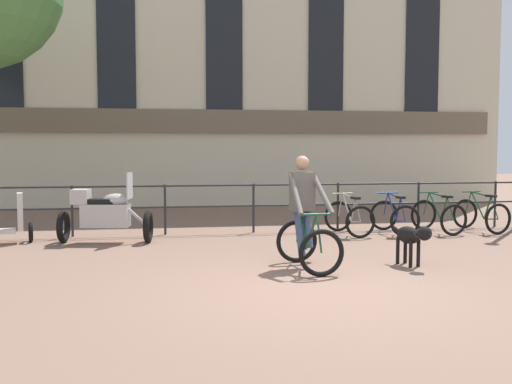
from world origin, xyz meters
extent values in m
plane|color=#7A5B4C|center=(0.00, 0.00, 0.00)|extent=(60.00, 60.00, 0.00)
cylinder|color=#232326|center=(-3.75, 5.20, 0.53)|extent=(0.05, 0.05, 1.05)
cylinder|color=#232326|center=(-1.88, 5.20, 0.53)|extent=(0.05, 0.05, 1.05)
cylinder|color=#232326|center=(0.00, 5.20, 0.53)|extent=(0.05, 0.05, 1.05)
cylinder|color=#232326|center=(1.88, 5.20, 0.53)|extent=(0.05, 0.05, 1.05)
cylinder|color=#232326|center=(3.75, 5.20, 0.53)|extent=(0.05, 0.05, 1.05)
cylinder|color=#232326|center=(5.62, 5.20, 0.53)|extent=(0.05, 0.05, 1.05)
cylinder|color=#232326|center=(0.00, 5.20, 1.02)|extent=(15.00, 0.04, 0.04)
cylinder|color=#232326|center=(0.00, 5.20, 0.58)|extent=(15.00, 0.04, 0.04)
cube|color=beige|center=(0.00, 11.00, 4.90)|extent=(18.00, 0.60, 9.80)
cube|color=brown|center=(0.00, 10.64, 2.60)|extent=(17.10, 0.12, 0.70)
cube|color=black|center=(-6.30, 10.67, 5.39)|extent=(1.10, 0.06, 5.49)
cube|color=black|center=(-3.15, 10.67, 5.39)|extent=(1.10, 0.06, 5.49)
cube|color=black|center=(0.00, 10.67, 5.39)|extent=(1.10, 0.06, 5.49)
cube|color=black|center=(3.15, 10.67, 5.39)|extent=(1.10, 0.06, 5.49)
cube|color=black|center=(6.30, 10.67, 5.39)|extent=(1.10, 0.06, 5.49)
torus|color=black|center=(0.24, 0.70, 0.34)|extent=(0.68, 0.13, 0.68)
torus|color=black|center=(0.14, 1.80, 0.34)|extent=(0.68, 0.13, 0.68)
cylinder|color=#194C2D|center=(0.20, 1.13, 0.58)|extent=(0.08, 0.49, 0.60)
cylinder|color=#194C2D|center=(0.17, 1.46, 0.54)|extent=(0.06, 0.23, 0.52)
cylinder|color=#194C2D|center=(0.19, 1.23, 0.83)|extent=(0.09, 0.66, 0.10)
cylinder|color=#194C2D|center=(0.16, 1.58, 0.31)|extent=(0.07, 0.44, 0.08)
cylinder|color=#194C2D|center=(0.16, 1.68, 0.57)|extent=(0.05, 0.27, 0.47)
cylinder|color=#194C2D|center=(0.23, 0.80, 0.60)|extent=(0.05, 0.23, 0.54)
cylinder|color=#194C2D|center=(0.22, 0.90, 0.87)|extent=(0.48, 0.07, 0.03)
cube|color=black|center=(0.17, 1.55, 0.82)|extent=(0.14, 0.25, 0.05)
cube|color=#56514C|center=(0.17, 1.55, 1.15)|extent=(0.38, 0.25, 0.60)
sphere|color=#A87A5B|center=(0.17, 1.55, 1.59)|extent=(0.22, 0.22, 0.22)
cylinder|color=#56514C|center=(-0.01, 1.21, 1.14)|extent=(0.08, 0.71, 0.60)
cylinder|color=#56514C|center=(0.40, 1.24, 1.14)|extent=(0.21, 0.72, 0.60)
cylinder|color=#384766|center=(0.10, 1.45, 0.52)|extent=(0.17, 0.32, 0.69)
cylinder|color=#384766|center=(0.24, 1.46, 0.58)|extent=(0.11, 0.30, 0.58)
ellipsoid|color=black|center=(1.79, 1.28, 0.47)|extent=(0.35, 0.53, 0.27)
cylinder|color=black|center=(1.84, 1.09, 0.49)|extent=(0.18, 0.18, 0.15)
sphere|color=black|center=(1.89, 0.92, 0.55)|extent=(0.22, 0.22, 0.22)
cone|color=black|center=(1.92, 0.83, 0.53)|extent=(0.15, 0.16, 0.12)
cylinder|color=black|center=(1.71, 1.56, 0.53)|extent=(0.09, 0.17, 0.10)
cylinder|color=black|center=(1.76, 1.11, 0.21)|extent=(0.06, 0.06, 0.42)
cylinder|color=black|center=(1.90, 1.15, 0.21)|extent=(0.06, 0.06, 0.42)
cylinder|color=black|center=(1.68, 1.41, 0.21)|extent=(0.06, 0.06, 0.42)
cylinder|color=black|center=(1.82, 1.45, 0.21)|extent=(0.06, 0.06, 0.42)
torus|color=black|center=(-2.21, 4.16, 0.31)|extent=(0.21, 0.63, 0.62)
torus|color=black|center=(-3.81, 4.41, 0.31)|extent=(0.21, 0.63, 0.62)
cube|color=#B7B2AD|center=(-3.01, 4.28, 0.53)|extent=(0.94, 0.53, 0.44)
ellipsoid|color=#B7B2AD|center=(-2.81, 4.25, 0.83)|extent=(0.52, 0.39, 0.24)
cube|color=black|center=(-3.12, 4.30, 0.80)|extent=(0.60, 0.38, 0.10)
cylinder|color=#B2B2B7|center=(-2.41, 4.19, 0.49)|extent=(0.45, 0.13, 0.41)
cube|color=silver|center=(-2.55, 4.21, 1.10)|extent=(0.10, 0.44, 0.50)
cube|color=#B7B2AD|center=(-3.47, 4.35, 0.89)|extent=(0.37, 0.40, 0.28)
torus|color=black|center=(1.85, 5.07, 0.33)|extent=(0.66, 0.14, 0.66)
torus|color=black|center=(1.98, 4.03, 0.33)|extent=(0.66, 0.14, 0.66)
cylinder|color=#9E998E|center=(1.90, 4.66, 0.56)|extent=(0.09, 0.47, 0.58)
cylinder|color=#9E998E|center=(1.94, 4.35, 0.53)|extent=(0.06, 0.22, 0.51)
cylinder|color=#9E998E|center=(1.91, 4.57, 0.81)|extent=(0.11, 0.63, 0.10)
cylinder|color=#9E998E|center=(1.96, 4.24, 0.31)|extent=(0.08, 0.42, 0.07)
cylinder|color=#9E998E|center=(1.97, 4.14, 0.55)|extent=(0.05, 0.25, 0.46)
cylinder|color=#9E998E|center=(1.86, 4.98, 0.59)|extent=(0.05, 0.21, 0.52)
cylinder|color=#9E998E|center=(1.87, 4.88, 0.84)|extent=(0.48, 0.09, 0.03)
cube|color=black|center=(1.96, 4.26, 0.80)|extent=(0.15, 0.25, 0.05)
torus|color=black|center=(2.89, 5.07, 0.33)|extent=(0.66, 0.09, 0.66)
torus|color=black|center=(2.93, 4.03, 0.33)|extent=(0.66, 0.09, 0.66)
cylinder|color=navy|center=(2.91, 4.67, 0.56)|extent=(0.05, 0.47, 0.58)
cylinder|color=navy|center=(2.92, 4.35, 0.53)|extent=(0.04, 0.22, 0.51)
cylinder|color=navy|center=(2.91, 4.57, 0.81)|extent=(0.06, 0.63, 0.10)
cylinder|color=navy|center=(2.93, 4.24, 0.31)|extent=(0.04, 0.42, 0.07)
cylinder|color=navy|center=(2.93, 4.14, 0.55)|extent=(0.03, 0.25, 0.46)
cylinder|color=navy|center=(2.90, 4.98, 0.59)|extent=(0.03, 0.21, 0.52)
cylinder|color=navy|center=(2.90, 4.89, 0.84)|extent=(0.48, 0.05, 0.03)
cube|color=black|center=(2.92, 4.26, 0.80)|extent=(0.13, 0.24, 0.05)
torus|color=black|center=(3.82, 5.07, 0.33)|extent=(0.66, 0.17, 0.66)
torus|color=black|center=(4.00, 4.03, 0.33)|extent=(0.66, 0.17, 0.66)
cylinder|color=#194C2D|center=(3.89, 4.66, 0.56)|extent=(0.11, 0.46, 0.58)
cylinder|color=#194C2D|center=(3.94, 4.35, 0.53)|extent=(0.07, 0.22, 0.51)
cylinder|color=#194C2D|center=(3.90, 4.57, 0.81)|extent=(0.14, 0.63, 0.10)
cylinder|color=#194C2D|center=(3.96, 4.24, 0.31)|extent=(0.10, 0.42, 0.07)
cylinder|color=#194C2D|center=(3.98, 4.15, 0.55)|extent=(0.06, 0.25, 0.46)
cylinder|color=#194C2D|center=(3.84, 4.97, 0.59)|extent=(0.06, 0.21, 0.52)
cylinder|color=#194C2D|center=(3.85, 4.88, 0.84)|extent=(0.48, 0.11, 0.03)
cube|color=black|center=(3.96, 4.26, 0.80)|extent=(0.16, 0.26, 0.05)
torus|color=black|center=(4.82, 5.07, 0.33)|extent=(0.66, 0.17, 0.66)
torus|color=black|center=(4.99, 4.03, 0.33)|extent=(0.66, 0.17, 0.66)
cylinder|color=#194C2D|center=(4.88, 4.66, 0.56)|extent=(0.11, 0.46, 0.58)
cylinder|color=#194C2D|center=(4.94, 4.35, 0.53)|extent=(0.07, 0.22, 0.51)
cylinder|color=#194C2D|center=(4.90, 4.57, 0.81)|extent=(0.14, 0.63, 0.10)
cylinder|color=#194C2D|center=(4.96, 4.24, 0.31)|extent=(0.10, 0.42, 0.07)
cylinder|color=#194C2D|center=(4.97, 4.15, 0.55)|extent=(0.06, 0.25, 0.46)
cylinder|color=#194C2D|center=(4.83, 4.97, 0.59)|extent=(0.06, 0.21, 0.52)
cylinder|color=#194C2D|center=(4.85, 4.88, 0.84)|extent=(0.48, 0.11, 0.03)
cube|color=black|center=(4.95, 4.26, 0.80)|extent=(0.16, 0.26, 0.05)
torus|color=black|center=(-4.45, 4.60, 0.20)|extent=(0.16, 0.41, 0.40)
cube|color=beige|center=(-4.62, 4.56, 0.60)|extent=(0.17, 0.33, 0.72)
camera|label=1|loc=(-2.04, -7.38, 1.83)|focal=42.00mm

